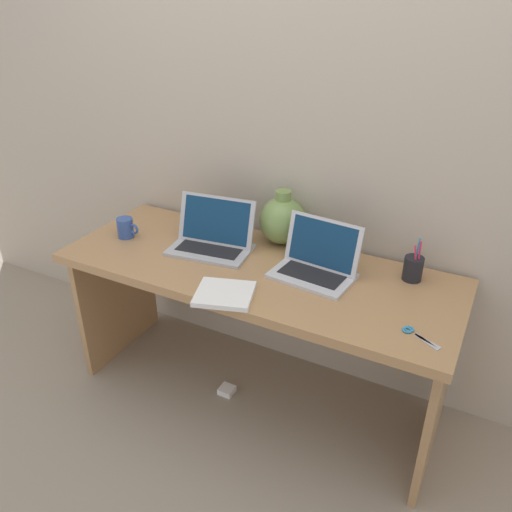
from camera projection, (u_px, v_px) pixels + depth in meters
ground_plane at (256, 393)px, 2.51m from camera, size 6.00×6.00×0.00m
back_wall at (295, 130)px, 2.22m from camera, size 4.40×0.04×2.40m
desk at (256, 294)px, 2.24m from camera, size 1.69×0.64×0.71m
laptop_left at (213, 236)px, 2.29m from camera, size 0.38×0.27×0.22m
laptop_right at (317, 261)px, 2.10m from camera, size 0.34×0.25×0.22m
green_vase at (283, 220)px, 2.32m from camera, size 0.21×0.21×0.25m
notebook_stack at (226, 294)px, 1.97m from camera, size 0.26×0.25×0.02m
coffee_mug at (126, 228)px, 2.40m from camera, size 0.11×0.08×0.09m
pen_cup at (413, 268)px, 2.06m from camera, size 0.08×0.08×0.18m
scissors at (415, 334)px, 1.76m from camera, size 0.14×0.09×0.01m
power_brick at (227, 390)px, 2.51m from camera, size 0.07×0.07×0.03m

